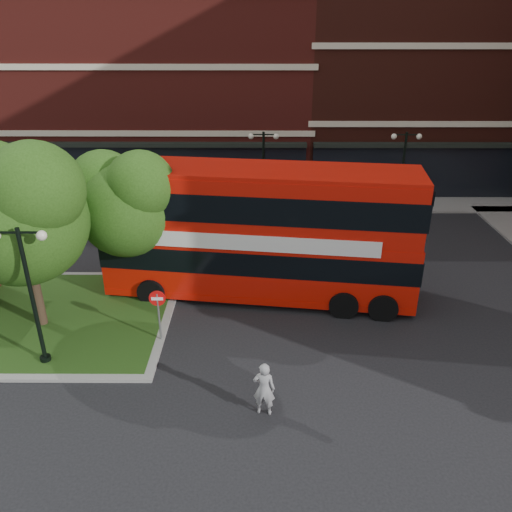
{
  "coord_description": "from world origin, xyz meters",
  "views": [
    {
      "loc": [
        1.74,
        -13.59,
        10.6
      ],
      "look_at": [
        1.64,
        4.62,
        2.0
      ],
      "focal_mm": 35.0,
      "sensor_mm": 36.0,
      "label": 1
    }
  ],
  "objects_px": {
    "bus": "(259,225)",
    "car_white": "(355,196)",
    "car_silver": "(159,203)",
    "woman": "(264,389)"
  },
  "relations": [
    {
      "from": "bus",
      "to": "car_white",
      "type": "height_order",
      "value": "bus"
    },
    {
      "from": "car_silver",
      "to": "woman",
      "type": "bearing_deg",
      "value": -166.03
    },
    {
      "from": "woman",
      "to": "car_silver",
      "type": "relative_size",
      "value": 0.41
    },
    {
      "from": "bus",
      "to": "woman",
      "type": "distance_m",
      "value": 7.57
    },
    {
      "from": "bus",
      "to": "car_silver",
      "type": "bearing_deg",
      "value": 129.44
    },
    {
      "from": "woman",
      "to": "bus",
      "type": "bearing_deg",
      "value": -80.48
    },
    {
      "from": "bus",
      "to": "car_silver",
      "type": "xyz_separation_m",
      "value": [
        -6.02,
        9.6,
        -2.41
      ]
    },
    {
      "from": "bus",
      "to": "car_white",
      "type": "distance_m",
      "value": 12.65
    },
    {
      "from": "bus",
      "to": "car_white",
      "type": "relative_size",
      "value": 2.79
    },
    {
      "from": "car_silver",
      "to": "car_white",
      "type": "bearing_deg",
      "value": -90.02
    }
  ]
}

